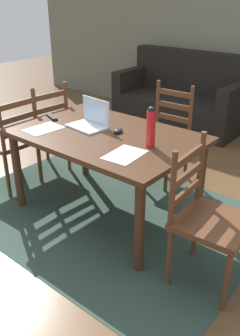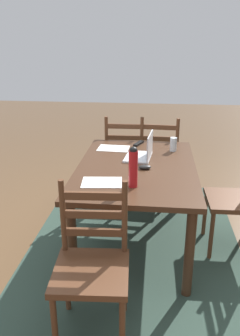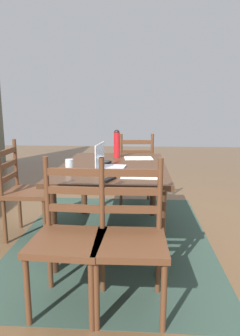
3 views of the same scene
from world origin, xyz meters
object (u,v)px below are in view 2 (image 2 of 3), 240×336
Objects in this scene: chair_right_near at (92,266)px; tv_remote at (139,143)px; chair_left_near at (125,156)px; drinking_glass at (173,144)px; dining_table at (136,175)px; chair_left_far at (159,157)px; water_bottle at (133,166)px; computer_mouse at (145,167)px; laptop at (143,152)px; chair_far_head at (238,199)px.

chair_right_near is 1.68m from tv_remote.
chair_left_near is 7.42× the size of drinking_glass.
dining_table is 1.06m from chair_left_far.
chair_left_far is 1.00× the size of chair_left_near.
water_bottle is 1.76× the size of tv_remote.
water_bottle is 2.34× the size of drinking_glass.
chair_left_far reaches higher than drinking_glass.
drinking_glass is 1.28× the size of computer_mouse.
computer_mouse is at bearing -6.36° from chair_left_far.
drinking_glass is at bearing 144.28° from dining_table.
tv_remote is (-1.64, 0.18, 0.28)m from chair_right_near.
computer_mouse is at bearing 168.60° from water_bottle.
chair_left_near is 2.79× the size of laptop.
dining_table is 1.56× the size of chair_far_head.
drinking_glass is (-0.44, 0.32, 0.15)m from dining_table.
computer_mouse reaches higher than tv_remote.
dining_table is at bearing -89.95° from chair_far_head.
chair_left_near is 1.17m from computer_mouse.
chair_left_far is at bearing 169.32° from dining_table.
tv_remote reaches higher than dining_table.
chair_right_near is 1.03m from computer_mouse.
water_bottle reaches higher than chair_right_near.
tv_remote is at bearing 173.76° from chair_right_near.
laptop reaches higher than chair_far_head.
chair_left_near is 5.59× the size of tv_remote.
chair_right_near is 2.79× the size of laptop.
laptop is at bearing 168.85° from chair_right_near.
dining_table is 4.94× the size of water_bottle.
tv_remote is (-0.69, -0.09, -0.01)m from computer_mouse.
drinking_glass is at bearing 11.79° from chair_left_far.
dining_table is at bearing -10.68° from chair_left_far.
dining_table is at bearing -67.13° from tv_remote.
laptop reaches higher than computer_mouse.
laptop reaches higher than chair_right_near.
chair_far_head is 9.50× the size of computer_mouse.
chair_right_near is 9.50× the size of computer_mouse.
chair_left_far is 2.79× the size of laptop.
water_bottle reaches higher than chair_left_far.
water_bottle is at bearing -19.97° from drinking_glass.
drinking_glass reaches higher than dining_table.
chair_far_head is (-1.03, 1.06, 0.00)m from chair_right_near.
chair_right_near is at bearing -0.10° from chair_left_near.
chair_far_head is (-0.00, 0.86, -0.18)m from dining_table.
chair_right_near is at bearing -75.19° from tv_remote.
laptop is at bearing -103.48° from chair_far_head.
water_bottle is (1.47, -0.20, 0.42)m from chair_left_far.
drinking_glass reaches higher than computer_mouse.
computer_mouse reaches higher than dining_table.
laptop is 0.64m from water_bottle.
chair_right_near is at bearing -45.84° from chair_far_head.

